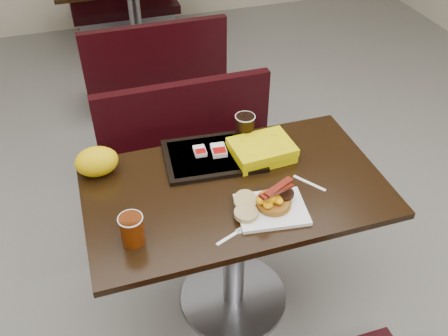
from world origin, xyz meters
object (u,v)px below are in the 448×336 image
object	(u,v)px
knife	(309,183)
hashbrown_sleeve_right	(219,150)
pancake_stack	(274,202)
coffee_cup_near	(132,230)
bench_far_s	(152,61)
paper_bag	(97,162)
fork	(227,239)
coffee_cup_far	(245,127)
table_near	(234,248)
platter	(271,210)
bench_near_n	(194,158)
table_far	(136,22)
hashbrown_sleeve_left	(200,151)
tray	(213,156)
clamshell	(262,150)

from	to	relation	value
knife	hashbrown_sleeve_right	xyz separation A→B (m)	(-0.30, 0.28, 0.03)
pancake_stack	coffee_cup_near	bearing A→B (deg)	-179.06
bench_far_s	paper_bag	bearing A→B (deg)	-107.20
fork	coffee_cup_far	size ratio (longest dim) A/B	1.16
knife	fork	bearing A→B (deg)	-100.60
table_near	hashbrown_sleeve_right	xyz separation A→B (m)	(-0.01, 0.21, 0.41)
platter	fork	size ratio (longest dim) A/B	1.99
bench_near_n	paper_bag	size ratio (longest dim) A/B	5.67
table_far	hashbrown_sleeve_left	bearing A→B (deg)	-92.02
table_near	paper_bag	size ratio (longest dim) A/B	6.81
knife	paper_bag	xyz separation A→B (m)	(-0.80, 0.32, 0.06)
tray	hashbrown_sleeve_left	bearing A→B (deg)	158.17
table_far	knife	xyz separation A→B (m)	(0.29, -2.67, 0.38)
bench_near_n	paper_bag	distance (m)	0.82
paper_bag	table_far	bearing A→B (deg)	77.73
knife	hashbrown_sleeve_right	bearing A→B (deg)	-168.66
platter	knife	xyz separation A→B (m)	(0.21, 0.10, -0.01)
pancake_stack	coffee_cup_far	size ratio (longest dim) A/B	1.20
bench_far_s	tray	distance (m)	1.74
table_far	fork	distance (m)	2.89
bench_near_n	paper_bag	xyz separation A→B (m)	(-0.51, -0.45, 0.45)
bench_near_n	table_far	bearing A→B (deg)	90.00
bench_near_n	hashbrown_sleeve_right	xyz separation A→B (m)	(-0.01, -0.49, 0.42)
bench_far_s	pancake_stack	distance (m)	2.10
table_near	coffee_cup_near	size ratio (longest dim) A/B	10.41
platter	coffee_cup_far	xyz separation A→B (m)	(0.05, 0.45, 0.07)
table_far	coffee_cup_near	world-z (taller)	coffee_cup_near
bench_near_n	table_far	xyz separation A→B (m)	(0.00, 1.90, 0.02)
table_near	hashbrown_sleeve_right	world-z (taller)	hashbrown_sleeve_right
coffee_cup_near	paper_bag	size ratio (longest dim) A/B	0.65
table_near	tray	xyz separation A→B (m)	(-0.03, 0.20, 0.38)
platter	coffee_cup_near	bearing A→B (deg)	-173.04
bench_far_s	knife	xyz separation A→B (m)	(0.29, -1.97, 0.39)
platter	paper_bag	size ratio (longest dim) A/B	1.47
tray	coffee_cup_far	xyz separation A→B (m)	(0.17, 0.07, 0.07)
bench_near_n	table_far	size ratio (longest dim) A/B	0.83
tray	paper_bag	world-z (taller)	paper_bag
bench_far_s	clamshell	distance (m)	1.81
clamshell	bench_far_s	bearing A→B (deg)	91.66
bench_far_s	hashbrown_sleeve_left	world-z (taller)	hashbrown_sleeve_left
hashbrown_sleeve_right	coffee_cup_far	world-z (taller)	coffee_cup_far
platter	knife	distance (m)	0.23
platter	fork	xyz separation A→B (m)	(-0.20, -0.08, -0.01)
hashbrown_sleeve_left	clamshell	world-z (taller)	clamshell
coffee_cup_far	pancake_stack	bearing A→B (deg)	-94.83
tray	hashbrown_sleeve_left	size ratio (longest dim) A/B	6.12
table_far	tray	distance (m)	2.43
platter	fork	world-z (taller)	platter
bench_near_n	coffee_cup_far	distance (m)	0.64
table_far	hashbrown_sleeve_left	distance (m)	2.41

